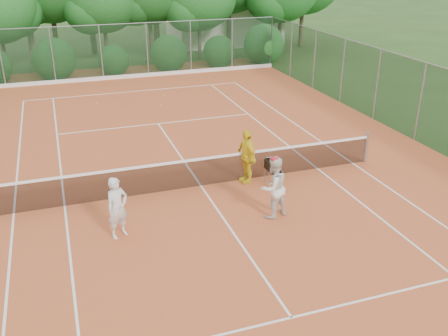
{
  "coord_description": "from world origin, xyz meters",
  "views": [
    {
      "loc": [
        -3.88,
        -13.5,
        6.87
      ],
      "look_at": [
        0.34,
        -1.2,
        1.1
      ],
      "focal_mm": 40.0,
      "sensor_mm": 36.0,
      "label": 1
    }
  ],
  "objects_px": {
    "player_center_grp": "(273,187)",
    "player_white": "(118,208)",
    "ball_hopper": "(272,165)",
    "player_yellow": "(247,156)"
  },
  "relations": [
    {
      "from": "player_center_grp",
      "to": "player_white",
      "type": "bearing_deg",
      "value": 175.44
    },
    {
      "from": "ball_hopper",
      "to": "player_center_grp",
      "type": "bearing_deg",
      "value": -102.04
    },
    {
      "from": "player_center_grp",
      "to": "ball_hopper",
      "type": "distance_m",
      "value": 2.08
    },
    {
      "from": "player_white",
      "to": "player_yellow",
      "type": "relative_size",
      "value": 0.94
    },
    {
      "from": "player_white",
      "to": "player_center_grp",
      "type": "height_order",
      "value": "player_center_grp"
    },
    {
      "from": "player_yellow",
      "to": "ball_hopper",
      "type": "bearing_deg",
      "value": 50.52
    },
    {
      "from": "player_white",
      "to": "player_yellow",
      "type": "xyz_separation_m",
      "value": [
        4.28,
        1.99,
        0.05
      ]
    },
    {
      "from": "player_center_grp",
      "to": "ball_hopper",
      "type": "bearing_deg",
      "value": 66.83
    },
    {
      "from": "player_center_grp",
      "to": "player_yellow",
      "type": "xyz_separation_m",
      "value": [
        0.13,
        2.32,
        -0.01
      ]
    },
    {
      "from": "player_center_grp",
      "to": "player_yellow",
      "type": "bearing_deg",
      "value": 86.79
    }
  ]
}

